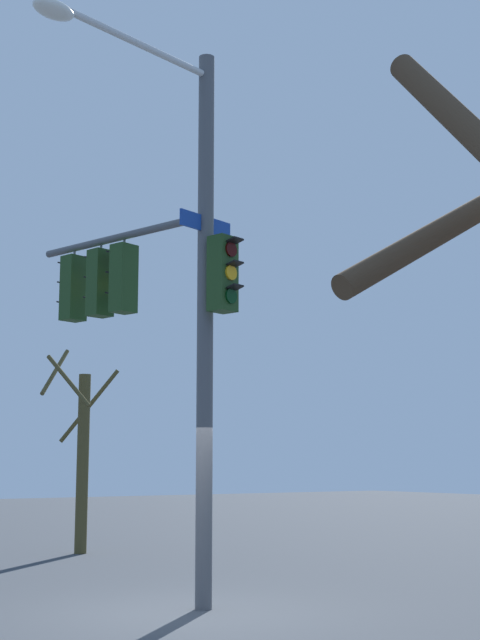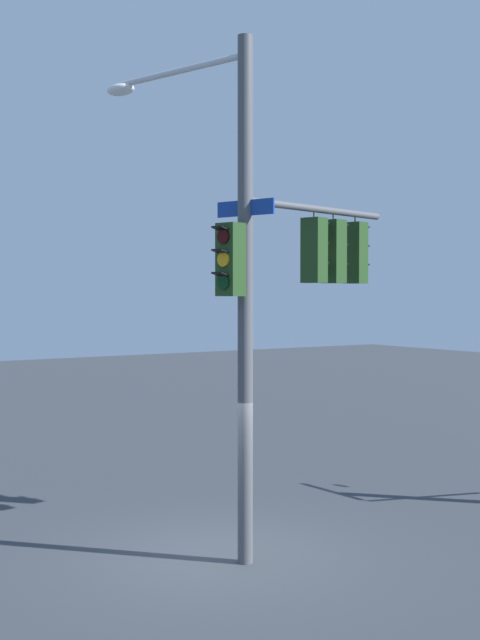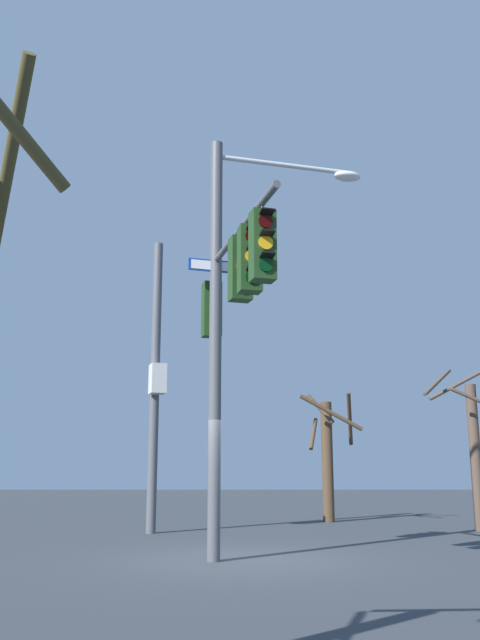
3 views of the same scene
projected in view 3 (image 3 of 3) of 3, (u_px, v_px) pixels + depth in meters
ground_plane at (240, 560)px, 12.10m from camera, size 80.00×80.00×0.00m
main_signal_pole_assembly at (235, 292)px, 12.12m from camera, size 4.64×3.64×8.11m
secondary_pole_assembly at (155, 381)px, 17.77m from camera, size 0.78×0.53×7.75m
bare_tree_behind_pole at (328, 453)px, 20.99m from camera, size 1.68×1.94×3.94m
bare_tree_corner at (474, 443)px, 18.15m from camera, size 2.35×2.35×4.52m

